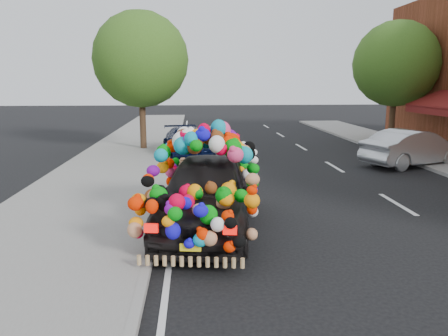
# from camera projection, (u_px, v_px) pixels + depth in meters

# --- Properties ---
(ground) EXTENTS (100.00, 100.00, 0.00)m
(ground) POSITION_uv_depth(u_px,v_px,m) (257.00, 207.00, 10.83)
(ground) COLOR black
(ground) RESTS_ON ground
(sidewalk) EXTENTS (4.00, 60.00, 0.12)m
(sidewalk) POSITION_uv_depth(u_px,v_px,m) (80.00, 208.00, 10.52)
(sidewalk) COLOR gray
(sidewalk) RESTS_ON ground
(kerb) EXTENTS (0.15, 60.00, 0.13)m
(kerb) POSITION_uv_depth(u_px,v_px,m) (162.00, 206.00, 10.65)
(kerb) COLOR gray
(kerb) RESTS_ON ground
(lane_markings) EXTENTS (6.00, 50.00, 0.01)m
(lane_markings) POSITION_uv_depth(u_px,v_px,m) (397.00, 204.00, 11.09)
(lane_markings) COLOR silver
(lane_markings) RESTS_ON ground
(tree_near_sidewalk) EXTENTS (4.20, 4.20, 6.13)m
(tree_near_sidewalk) POSITION_uv_depth(u_px,v_px,m) (141.00, 60.00, 19.09)
(tree_near_sidewalk) COLOR #332114
(tree_near_sidewalk) RESTS_ON ground
(tree_far_b) EXTENTS (4.00, 4.00, 5.90)m
(tree_far_b) POSITION_uv_depth(u_px,v_px,m) (396.00, 64.00, 20.44)
(tree_far_b) COLOR #332114
(tree_far_b) RESTS_ON ground
(plush_art_car) EXTENTS (2.86, 5.03, 2.20)m
(plush_art_car) POSITION_uv_depth(u_px,v_px,m) (207.00, 176.00, 9.02)
(plush_art_car) COLOR black
(plush_art_car) RESTS_ON ground
(navy_sedan) EXTENTS (2.37, 4.35, 1.20)m
(navy_sedan) POSITION_uv_depth(u_px,v_px,m) (187.00, 143.00, 17.96)
(navy_sedan) COLOR black
(navy_sedan) RESTS_ON ground
(silver_hatchback) EXTENTS (4.32, 2.83, 1.34)m
(silver_hatchback) POSITION_uv_depth(u_px,v_px,m) (413.00, 148.00, 16.11)
(silver_hatchback) COLOR #B8BBBF
(silver_hatchback) RESTS_ON ground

